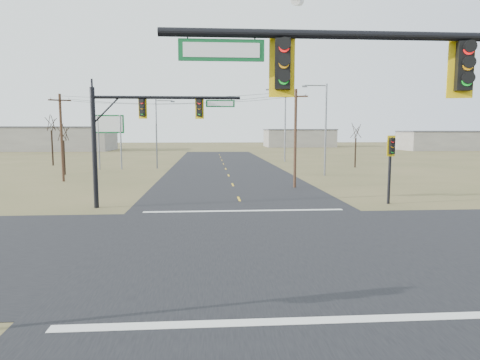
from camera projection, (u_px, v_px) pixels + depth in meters
name	position (u px, v px, depth m)	size (l,w,h in m)	color
ground	(259.00, 244.00, 18.20)	(320.00, 320.00, 0.00)	olive
road_ew	(259.00, 244.00, 18.20)	(160.00, 14.00, 0.02)	black
road_ns	(259.00, 244.00, 18.20)	(14.00, 160.00, 0.02)	black
stop_bar_near	(293.00, 321.00, 10.77)	(12.00, 0.40, 0.01)	silver
stop_bar_far	(244.00, 211.00, 25.63)	(12.00, 0.40, 0.01)	silver
mast_arm_near	(478.00, 104.00, 9.45)	(10.76, 0.52, 7.43)	black
mast_arm_far	(141.00, 122.00, 26.40)	(9.18, 0.54, 7.44)	black
pedestal_signal_ne	(391.00, 154.00, 27.75)	(0.59, 0.51, 4.52)	black
utility_pole_near	(295.00, 137.00, 35.76)	(2.01, 0.43, 8.23)	#49311F
utility_pole_far	(61.00, 136.00, 40.25)	(1.89, 0.93, 8.24)	#49311F
highway_sign	(109.00, 131.00, 52.95)	(3.60, 0.18, 6.75)	slate
streetlight_a	(324.00, 124.00, 45.46)	(2.72, 0.35, 9.74)	slate
streetlight_b	(284.00, 121.00, 66.00)	(3.15, 0.30, 11.34)	slate
streetlight_c	(158.00, 130.00, 54.16)	(2.46, 0.36, 8.77)	slate
bare_tree_a	(63.00, 132.00, 46.40)	(2.89, 2.89, 5.91)	black
bare_tree_b	(51.00, 122.00, 58.74)	(2.96, 2.96, 7.43)	black
bare_tree_c	(356.00, 131.00, 55.73)	(2.98, 2.98, 6.15)	black
warehouse_left	(53.00, 139.00, 104.18)	(28.00, 14.00, 5.50)	gray
warehouse_mid	(299.00, 138.00, 128.70)	(20.00, 12.00, 5.00)	gray
warehouse_right	(439.00, 141.00, 106.11)	(18.00, 10.00, 4.50)	gray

